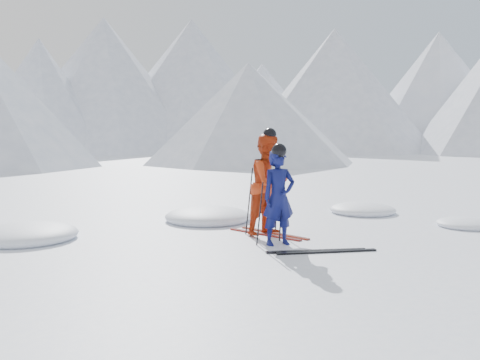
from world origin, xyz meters
TOP-DOWN VIEW (x-y plane):
  - ground at (0.00, 0.00)m, footprint 160.00×160.00m
  - mountain_range at (5.71, 35.31)m, footprint 106.15×62.94m
  - skier_blue at (-1.56, -0.29)m, footprint 0.67×0.51m
  - skier_red at (-1.15, 0.52)m, footprint 1.08×0.92m
  - pole_blue_left at (-1.86, -0.14)m, footprint 0.11×0.08m
  - pole_blue_right at (-1.31, -0.04)m, footprint 0.11×0.07m
  - pole_red_left at (-1.45, 0.77)m, footprint 0.13×0.10m
  - pole_red_right at (-0.85, 0.67)m, footprint 0.13×0.09m
  - ski_worn_left at (-1.27, 0.52)m, footprint 0.51×1.67m
  - ski_worn_right at (-1.03, 0.52)m, footprint 0.39×1.69m
  - ski_loose_a at (-1.38, -1.06)m, footprint 1.57×0.83m
  - ski_loose_b at (-1.28, -1.21)m, footprint 1.59×0.78m
  - snow_lumps at (-1.47, 2.02)m, footprint 9.44×5.32m

SIDE VIEW (x-z plane):
  - ground at x=0.00m, z-range 0.00..0.00m
  - snow_lumps at x=-1.47m, z-range -0.21..0.21m
  - ski_worn_left at x=-1.27m, z-range 0.00..0.03m
  - ski_worn_right at x=-1.03m, z-range 0.00..0.03m
  - ski_loose_a at x=-1.38m, z-range 0.00..0.03m
  - ski_loose_b at x=-1.28m, z-range 0.00..0.03m
  - pole_blue_left at x=-1.86m, z-range 0.00..1.11m
  - pole_blue_right at x=-1.31m, z-range 0.00..1.11m
  - pole_red_left at x=-1.45m, z-range 0.00..1.30m
  - pole_red_right at x=-0.85m, z-range 0.00..1.30m
  - skier_blue at x=-1.56m, z-range 0.00..1.67m
  - skier_red at x=-1.15m, z-range 0.00..1.95m
  - mountain_range at x=5.71m, z-range -1.04..14.49m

